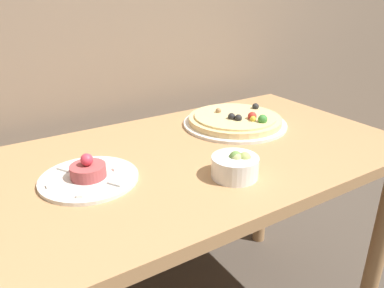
# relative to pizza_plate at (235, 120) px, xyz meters

# --- Properties ---
(dining_table) EXTENTS (1.47, 0.73, 0.75)m
(dining_table) POSITION_rel_pizza_plate_xyz_m (-0.33, -0.12, -0.12)
(dining_table) COLOR #AD7F51
(dining_table) RESTS_ON ground_plane
(pizza_plate) EXTENTS (0.37, 0.37, 0.06)m
(pizza_plate) POSITION_rel_pizza_plate_xyz_m (0.00, 0.00, 0.00)
(pizza_plate) COLOR silver
(pizza_plate) RESTS_ON dining_table
(tartare_plate) EXTENTS (0.25, 0.25, 0.07)m
(tartare_plate) POSITION_rel_pizza_plate_xyz_m (-0.58, -0.12, -0.00)
(tartare_plate) COLOR silver
(tartare_plate) RESTS_ON dining_table
(small_bowl) EXTENTS (0.12, 0.12, 0.07)m
(small_bowl) POSITION_rel_pizza_plate_xyz_m (-0.25, -0.31, 0.01)
(small_bowl) COLOR white
(small_bowl) RESTS_ON dining_table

